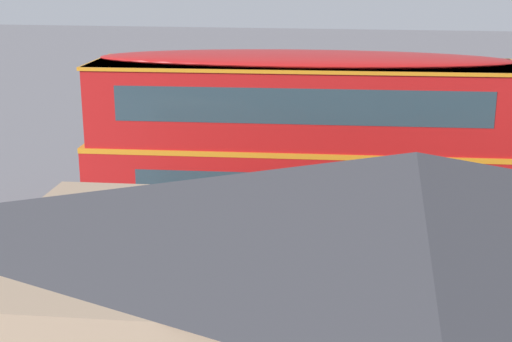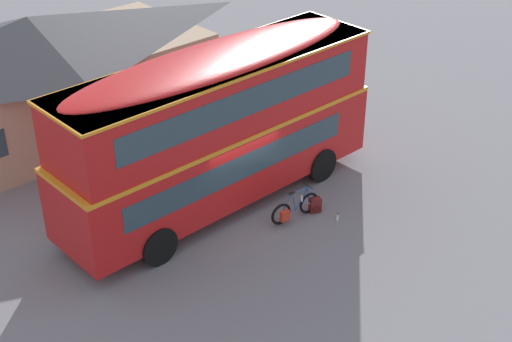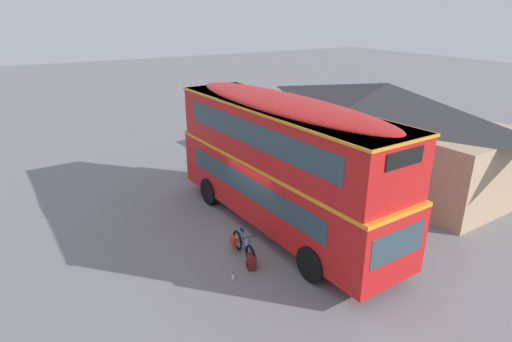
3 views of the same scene
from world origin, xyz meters
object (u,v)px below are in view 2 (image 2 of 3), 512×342
object	(u,v)px
double_decker_bus	(219,124)
water_bottle_clear_plastic	(337,217)
touring_bicycle	(294,209)
backpack_on_ground	(315,204)

from	to	relation	value
double_decker_bus	water_bottle_clear_plastic	world-z (taller)	double_decker_bus
touring_bicycle	water_bottle_clear_plastic	xyz separation A→B (m)	(0.95, -0.85, -0.27)
touring_bicycle	backpack_on_ground	xyz separation A→B (m)	(0.75, -0.11, -0.10)
water_bottle_clear_plastic	double_decker_bus	bearing A→B (deg)	123.96
double_decker_bus	water_bottle_clear_plastic	xyz separation A→B (m)	(2.01, -2.98, -2.54)
double_decker_bus	backpack_on_ground	bearing A→B (deg)	-51.19
touring_bicycle	backpack_on_ground	bearing A→B (deg)	-8.40
double_decker_bus	backpack_on_ground	size ratio (longest dim) A/B	20.21
water_bottle_clear_plastic	touring_bicycle	bearing A→B (deg)	138.32
touring_bicycle	double_decker_bus	bearing A→B (deg)	116.30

